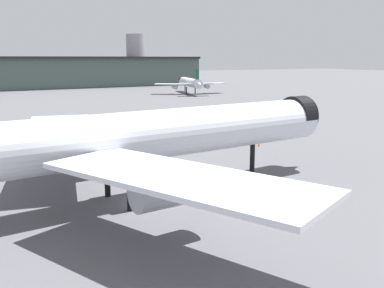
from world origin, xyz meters
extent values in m
plane|color=#56565B|center=(0.00, 0.00, 0.00)|extent=(900.00, 900.00, 0.00)
cylinder|color=silver|center=(0.32, 1.96, 7.08)|extent=(52.23, 12.45, 5.44)
cone|color=silver|center=(26.07, 5.49, 7.08)|extent=(6.66, 6.10, 5.33)
cylinder|color=black|center=(24.99, 5.34, 7.48)|extent=(3.17, 5.78, 5.50)
cube|color=silver|center=(-5.61, 15.70, 6.40)|extent=(12.32, 24.49, 0.44)
cylinder|color=#B7BAC1|center=(-3.99, 13.09, 4.60)|extent=(7.62, 3.95, 2.99)
cube|color=silver|center=(-1.69, -12.86, 6.40)|extent=(17.67, 24.68, 0.44)
cylinder|color=#B7BAC1|center=(-0.83, -9.91, 4.60)|extent=(7.62, 3.95, 2.99)
cylinder|color=black|center=(16.80, 4.22, 2.18)|extent=(0.65, 0.65, 4.35)
cylinder|color=black|center=(-2.64, 4.44, 2.18)|extent=(0.65, 0.65, 4.35)
cylinder|color=black|center=(-1.87, -1.22, 2.18)|extent=(0.65, 0.65, 4.35)
cylinder|color=silver|center=(70.23, 131.03, 4.85)|extent=(10.65, 31.25, 3.73)
cone|color=silver|center=(73.73, 146.24, 4.85)|extent=(4.49, 4.82, 3.66)
cone|color=silver|center=(66.72, 115.83, 4.85)|extent=(4.55, 5.53, 3.55)
cylinder|color=black|center=(73.56, 145.51, 5.13)|extent=(4.05, 2.48, 3.77)
cube|color=silver|center=(61.02, 130.66, 4.39)|extent=(14.61, 11.51, 0.30)
cylinder|color=#B7BAC1|center=(62.83, 131.02, 3.15)|extent=(2.98, 4.72, 2.05)
cube|color=silver|center=(78.34, 126.67, 4.39)|extent=(14.43, 6.20, 0.30)
cylinder|color=#B7BAC1|center=(76.87, 127.78, 3.15)|extent=(2.98, 4.72, 2.05)
cube|color=#0F5138|center=(67.28, 118.26, 7.84)|extent=(1.21, 3.73, 5.97)
cube|color=silver|center=(63.49, 118.49, 5.23)|extent=(6.11, 4.00, 0.22)
cube|color=silver|center=(70.79, 116.81, 5.23)|extent=(6.11, 4.00, 0.22)
cylinder|color=black|center=(72.47, 140.76, 1.49)|extent=(0.45, 0.45, 2.99)
cylinder|color=black|center=(67.97, 129.95, 1.49)|extent=(0.45, 0.45, 2.99)
cylinder|color=black|center=(71.78, 129.07, 1.49)|extent=(0.45, 0.45, 2.99)
cylinder|color=#939399|center=(69.55, 200.35, 14.40)|extent=(10.45, 10.45, 28.79)
cone|color=#F2600C|center=(29.25, 20.29, 0.30)|extent=(0.48, 0.48, 0.61)
camera|label=1|loc=(-15.16, -42.03, 15.41)|focal=40.66mm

